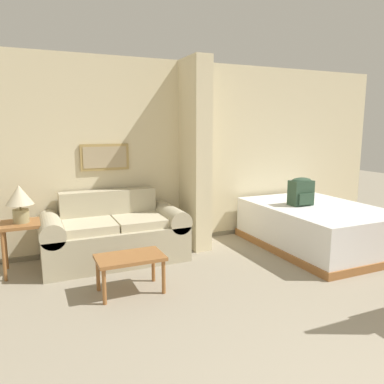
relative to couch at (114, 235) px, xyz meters
name	(u,v)px	position (x,y,z in m)	size (l,w,h in m)	color
wall_back	(171,154)	(0.97, 0.49, 0.96)	(7.37, 0.16, 2.60)	beige
wall_partition_pillar	(195,155)	(1.18, 0.12, 0.97)	(0.24, 0.61, 2.60)	beige
couch	(114,235)	(0.00, 0.00, 0.00)	(1.79, 0.84, 0.86)	#B7AD8E
coffee_table	(130,261)	(-0.06, -1.01, 0.01)	(0.68, 0.42, 0.39)	#996033
side_table	(22,231)	(-1.06, 0.02, 0.17)	(0.46, 0.46, 0.60)	#996033
table_lamp	(20,199)	(-1.06, 0.02, 0.55)	(0.31, 0.31, 0.44)	tan
bed	(316,226)	(2.73, -0.62, -0.03)	(1.46, 2.03, 0.60)	#996033
backpack	(301,191)	(2.54, -0.50, 0.47)	(0.32, 0.23, 0.39)	#2D4733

